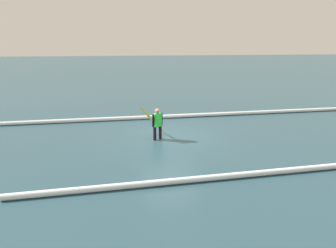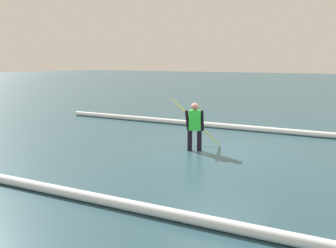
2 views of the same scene
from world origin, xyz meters
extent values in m
plane|color=#25444F|center=(0.00, 0.00, 0.00)|extent=(153.02, 153.02, 0.00)
cylinder|color=black|center=(0.72, 0.38, 0.31)|extent=(0.14, 0.14, 0.61)
cylinder|color=black|center=(0.46, 0.26, 0.31)|extent=(0.14, 0.14, 0.61)
cube|color=#2DD83F|center=(0.59, 0.32, 0.91)|extent=(0.39, 0.32, 0.59)
sphere|color=tan|center=(0.59, 0.32, 1.31)|extent=(0.22, 0.22, 0.22)
cylinder|color=black|center=(0.79, 0.41, 0.91)|extent=(0.09, 0.22, 0.60)
cylinder|color=black|center=(0.40, 0.23, 0.91)|extent=(0.09, 0.15, 0.60)
ellipsoid|color=yellow|center=(0.77, -0.06, 0.79)|extent=(1.41, 1.27, 1.62)
ellipsoid|color=blue|center=(0.77, -0.06, 0.80)|extent=(1.07, 0.94, 1.31)
cylinder|color=white|center=(-1.91, -3.62, 0.11)|extent=(21.35, 1.26, 0.21)
cylinder|color=white|center=(-2.96, 4.63, 0.10)|extent=(16.91, 1.48, 0.20)
camera|label=1|loc=(1.96, 13.73, 4.33)|focal=33.72mm
camera|label=2|loc=(-4.13, 9.65, 2.59)|focal=38.94mm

